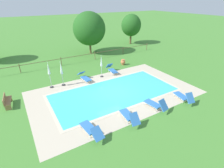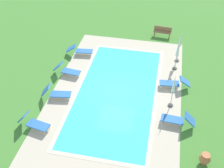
# 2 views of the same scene
# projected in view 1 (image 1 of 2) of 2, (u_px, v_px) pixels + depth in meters

# --- Properties ---
(ground_plane) EXTENTS (160.00, 160.00, 0.00)m
(ground_plane) POSITION_uv_depth(u_px,v_px,m) (115.00, 92.00, 15.08)
(ground_plane) COLOR #478433
(pool_deck_paving) EXTENTS (14.07, 8.38, 0.01)m
(pool_deck_paving) POSITION_uv_depth(u_px,v_px,m) (115.00, 92.00, 15.08)
(pool_deck_paving) COLOR beige
(pool_deck_paving) RESTS_ON ground
(swimming_pool_water) EXTENTS (10.65, 4.96, 0.01)m
(swimming_pool_water) POSITION_uv_depth(u_px,v_px,m) (115.00, 92.00, 15.08)
(swimming_pool_water) COLOR #42CCD6
(swimming_pool_water) RESTS_ON ground
(pool_coping_rim) EXTENTS (11.13, 5.44, 0.01)m
(pool_coping_rim) POSITION_uv_depth(u_px,v_px,m) (115.00, 92.00, 15.08)
(pool_coping_rim) COLOR beige
(pool_coping_rim) RESTS_ON ground
(sun_lounger_north_near_steps) EXTENTS (0.74, 1.97, 0.92)m
(sun_lounger_north_near_steps) POSITION_uv_depth(u_px,v_px,m) (112.00, 69.00, 18.89)
(sun_lounger_north_near_steps) COLOR #3370BC
(sun_lounger_north_near_steps) RESTS_ON ground
(sun_lounger_north_mid) EXTENTS (0.83, 2.08, 0.80)m
(sun_lounger_north_mid) POSITION_uv_depth(u_px,v_px,m) (91.00, 129.00, 10.32)
(sun_lounger_north_mid) COLOR #3370BC
(sun_lounger_north_mid) RESTS_ON ground
(sun_lounger_north_far) EXTENTS (0.80, 2.07, 0.81)m
(sun_lounger_north_far) POSITION_uv_depth(u_px,v_px,m) (84.00, 77.00, 17.11)
(sun_lounger_north_far) COLOR #3370BC
(sun_lounger_north_far) RESTS_ON ground
(sun_lounger_north_end) EXTENTS (0.94, 1.95, 0.98)m
(sun_lounger_north_end) POSITION_uv_depth(u_px,v_px,m) (184.00, 97.00, 13.68)
(sun_lounger_north_end) COLOR #3370BC
(sun_lounger_north_end) RESTS_ON ground
(sun_lounger_south_near_corner) EXTENTS (0.81, 1.98, 0.92)m
(sun_lounger_south_near_corner) POSITION_uv_depth(u_px,v_px,m) (129.00, 116.00, 11.46)
(sun_lounger_south_near_corner) COLOR #3370BC
(sun_lounger_south_near_corner) RESTS_ON ground
(sun_lounger_south_mid) EXTENTS (0.87, 1.92, 0.99)m
(sun_lounger_south_mid) POSITION_uv_depth(u_px,v_px,m) (156.00, 104.00, 12.70)
(sun_lounger_south_mid) COLOR #3370BC
(sun_lounger_south_mid) RESTS_ON ground
(patio_umbrella_closed_row_west) EXTENTS (0.32, 0.32, 2.37)m
(patio_umbrella_closed_row_west) POSITION_uv_depth(u_px,v_px,m) (61.00, 70.00, 15.62)
(patio_umbrella_closed_row_west) COLOR #383838
(patio_umbrella_closed_row_west) RESTS_ON ground
(patio_umbrella_closed_row_mid_west) EXTENTS (0.32, 0.32, 2.49)m
(patio_umbrella_closed_row_mid_west) POSITION_uv_depth(u_px,v_px,m) (49.00, 71.00, 15.18)
(patio_umbrella_closed_row_mid_west) COLOR #383838
(patio_umbrella_closed_row_mid_west) RESTS_ON ground
(patio_umbrella_closed_row_centre) EXTENTS (0.32, 0.32, 2.35)m
(patio_umbrella_closed_row_centre) POSITION_uv_depth(u_px,v_px,m) (101.00, 63.00, 17.39)
(patio_umbrella_closed_row_centre) COLOR #383838
(patio_umbrella_closed_row_centre) RESTS_ON ground
(wooden_bench_lawn_side) EXTENTS (0.60, 1.54, 0.87)m
(wooden_bench_lawn_side) POSITION_uv_depth(u_px,v_px,m) (7.00, 101.00, 13.00)
(wooden_bench_lawn_side) COLOR #937047
(wooden_bench_lawn_side) RESTS_ON ground
(terracotta_urn_near_fence) EXTENTS (0.57, 0.57, 0.69)m
(terracotta_urn_near_fence) POSITION_uv_depth(u_px,v_px,m) (123.00, 62.00, 21.12)
(terracotta_urn_near_fence) COLOR #C67547
(terracotta_urn_near_fence) RESTS_ON ground
(perimeter_fence) EXTENTS (22.92, 0.08, 1.05)m
(perimeter_fence) POSITION_uv_depth(u_px,v_px,m) (79.00, 57.00, 21.86)
(perimeter_fence) COLOR brown
(perimeter_fence) RESTS_ON ground
(tree_west_mid) EXTENTS (3.40, 3.40, 5.05)m
(tree_west_mid) POSITION_uv_depth(u_px,v_px,m) (131.00, 25.00, 29.65)
(tree_west_mid) COLOR brown
(tree_west_mid) RESTS_ON ground
(tree_centre) EXTENTS (4.58, 4.58, 5.86)m
(tree_centre) POSITION_uv_depth(u_px,v_px,m) (89.00, 29.00, 24.23)
(tree_centre) COLOR brown
(tree_centre) RESTS_ON ground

